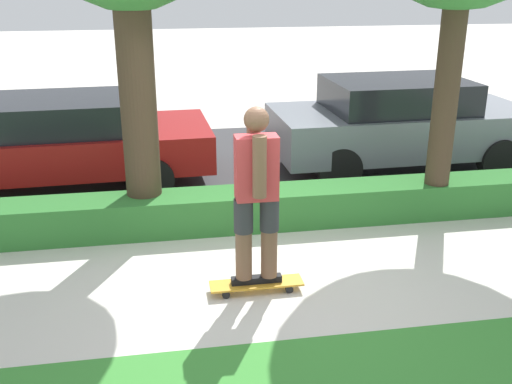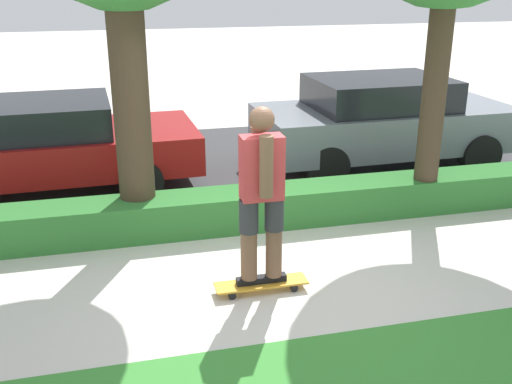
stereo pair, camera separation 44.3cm
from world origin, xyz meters
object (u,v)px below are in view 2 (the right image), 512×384
object	(u,v)px
skateboard	(261,284)
parked_car_front	(35,144)
parked_car_middle	(383,120)
skater_person	(262,193)

from	to	relation	value
skateboard	parked_car_front	bearing A→B (deg)	123.41
skateboard	parked_car_front	distance (m)	4.55
parked_car_middle	skateboard	bearing A→B (deg)	-130.95
parked_car_middle	skater_person	bearing A→B (deg)	-130.95
skater_person	parked_car_front	bearing A→B (deg)	123.41
parked_car_front	parked_car_middle	world-z (taller)	parked_car_middle
parked_car_middle	parked_car_front	bearing A→B (deg)	177.32
skater_person	skateboard	bearing A→B (deg)	-14.04
skateboard	skater_person	xyz separation A→B (m)	(-0.00, 0.00, 1.00)
skateboard	parked_car_front	xyz separation A→B (m)	(-2.48, 3.76, 0.63)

